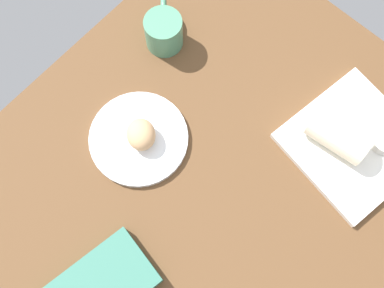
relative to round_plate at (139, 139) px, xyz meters
The scene contains 8 objects.
dining_table 17.71cm from the round_plate, 93.29° to the left, with size 110.00×90.00×4.00cm, color brown.
round_plate is the anchor object (origin of this frame).
scone_pastry 3.35cm from the round_plate, 121.36° to the left, with size 7.14×6.11×5.07cm, color tan.
square_plate 46.65cm from the round_plate, 130.81° to the left, with size 25.54×25.54×1.60cm, color white.
sauce_cup 52.44cm from the round_plate, 130.53° to the left, with size 5.01×5.01×2.62cm.
breakfast_wrap 42.26cm from the round_plate, 131.08° to the left, with size 6.41×6.41×12.80cm, color beige.
book_stack 31.92cm from the round_plate, 30.30° to the left, with size 23.53×16.56×3.30cm.
coffee_mug 25.31cm from the round_plate, 149.73° to the right, with size 11.17×10.79×8.53cm.
Camera 1 is at (17.50, 13.23, 104.23)cm, focal length 45.15 mm.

